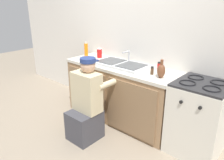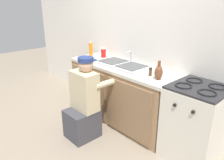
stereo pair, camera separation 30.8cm
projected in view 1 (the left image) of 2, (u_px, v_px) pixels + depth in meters
name	position (u px, v px, depth m)	size (l,w,h in m)	color
ground_plane	(108.00, 125.00, 3.29)	(12.00, 12.00, 0.00)	gray
back_wall	(136.00, 37.00, 3.31)	(6.00, 0.10, 2.50)	silver
counter_cabinet	(120.00, 94.00, 3.35)	(1.75, 0.62, 0.83)	#997551
countertop	(121.00, 67.00, 3.20)	(1.79, 0.62, 0.04)	beige
sink_double_basin	(121.00, 64.00, 3.19)	(0.80, 0.44, 0.19)	silver
stove_range	(198.00, 118.00, 2.61)	(0.59, 0.62, 0.91)	silver
plumber_person	(86.00, 106.00, 2.86)	(0.42, 0.61, 1.10)	#3F3F47
soap_bottle_orange	(86.00, 50.00, 3.65)	(0.06, 0.06, 0.25)	orange
spice_bottle_red	(159.00, 66.00, 2.99)	(0.04, 0.04, 0.10)	red
vase_decorative	(161.00, 71.00, 2.66)	(0.10, 0.10, 0.23)	brown
spice_bottle_pepper	(152.00, 71.00, 2.79)	(0.04, 0.04, 0.10)	#513823
soda_cup_red	(99.00, 53.00, 3.60)	(0.08, 0.08, 0.15)	red
cell_phone	(86.00, 58.00, 3.55)	(0.07, 0.14, 0.01)	black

